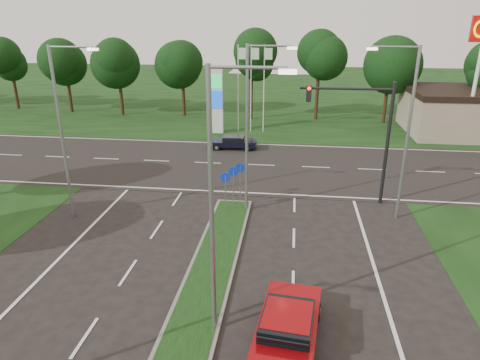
# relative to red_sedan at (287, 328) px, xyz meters

# --- Properties ---
(verge_far) EXTENTS (160.00, 50.00, 0.02)m
(verge_far) POSITION_rel_red_sedan_xyz_m (-3.31, 49.49, -0.69)
(verge_far) COLOR black
(verge_far) RESTS_ON ground
(cross_road) EXTENTS (160.00, 12.00, 0.02)m
(cross_road) POSITION_rel_red_sedan_xyz_m (-3.31, 18.49, -0.69)
(cross_road) COLOR black
(cross_road) RESTS_ON ground
(streetlight_median_near) EXTENTS (2.53, 0.22, 9.00)m
(streetlight_median_near) POSITION_rel_red_sedan_xyz_m (-2.31, 0.49, 4.39)
(streetlight_median_near) COLOR gray
(streetlight_median_near) RESTS_ON ground
(streetlight_median_far) EXTENTS (2.53, 0.22, 9.00)m
(streetlight_median_far) POSITION_rel_red_sedan_xyz_m (-2.31, 10.49, 4.39)
(streetlight_median_far) COLOR gray
(streetlight_median_far) RESTS_ON ground
(streetlight_left_far) EXTENTS (2.53, 0.22, 9.00)m
(streetlight_left_far) POSITION_rel_red_sedan_xyz_m (-11.61, 8.49, 4.39)
(streetlight_left_far) COLOR gray
(streetlight_left_far) RESTS_ON ground
(streetlight_right_far) EXTENTS (2.53, 0.22, 9.00)m
(streetlight_right_far) POSITION_rel_red_sedan_xyz_m (5.49, 10.49, 4.39)
(streetlight_right_far) COLOR gray
(streetlight_right_far) RESTS_ON ground
(traffic_signal) EXTENTS (5.10, 0.42, 7.00)m
(traffic_signal) POSITION_rel_red_sedan_xyz_m (3.88, 12.48, 3.96)
(traffic_signal) COLOR black
(traffic_signal) RESTS_ON ground
(median_signs) EXTENTS (1.16, 1.76, 2.38)m
(median_signs) POSITION_rel_red_sedan_xyz_m (-3.31, 10.89, 1.02)
(median_signs) COLOR gray
(median_signs) RESTS_ON ground
(gas_pylon) EXTENTS (5.80, 1.26, 8.00)m
(gas_pylon) POSITION_rel_red_sedan_xyz_m (-7.09, 27.53, 2.50)
(gas_pylon) COLOR silver
(gas_pylon) RESTS_ON ground
(treeline_far) EXTENTS (6.00, 6.00, 9.90)m
(treeline_far) POSITION_rel_red_sedan_xyz_m (-3.21, 34.42, 6.14)
(treeline_far) COLOR black
(treeline_far) RESTS_ON ground
(red_sedan) EXTENTS (2.43, 4.86, 1.29)m
(red_sedan) POSITION_rel_red_sedan_xyz_m (0.00, 0.00, 0.00)
(red_sedan) COLOR maroon
(red_sedan) RESTS_ON ground
(navy_sedan) EXTENTS (3.95, 1.76, 1.07)m
(navy_sedan) POSITION_rel_red_sedan_xyz_m (-4.98, 22.49, -0.12)
(navy_sedan) COLOR black
(navy_sedan) RESTS_ON ground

